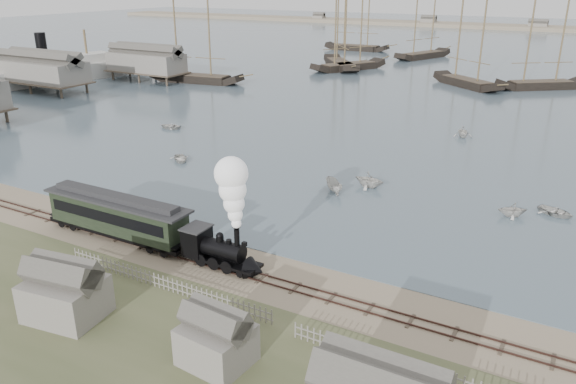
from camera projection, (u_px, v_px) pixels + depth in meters
The scene contains 27 objects.
ground at pixel (285, 271), 45.10m from camera, with size 600.00×600.00×0.00m, color tan.
harbor_water at pixel (540, 50), 183.76m from camera, with size 600.00×336.00×0.06m, color #4E5F70.
rail_track at pixel (272, 281), 43.45m from camera, with size 120.00×1.80×0.16m.
picket_fence_west at pixel (165, 290), 42.34m from camera, with size 19.00×0.10×1.20m, color gray, non-canonical shape.
picket_fence_east at pixel (406, 375), 33.29m from camera, with size 15.00×0.10×1.20m, color gray, non-canonical shape.
shed_left at pixel (69, 316), 39.04m from camera, with size 5.00×4.00×4.10m, color gray, non-canonical shape.
shed_mid at pixel (217, 362), 34.40m from camera, with size 4.00×3.50×3.60m, color gray, non-canonical shape.
western_wharf at pixel (50, 75), 110.86m from camera, with size 36.00×56.00×8.00m, color gray, non-canonical shape.
far_spit at pixel (561, 31), 249.03m from camera, with size 500.00×20.00×1.80m, color tan.
locomotive at pixel (229, 222), 43.75m from camera, with size 7.30×2.72×9.10m.
passenger_coach at pixel (117, 215), 49.94m from camera, with size 15.21×2.93×3.69m.
beached_dinghy at pixel (224, 250), 47.64m from camera, with size 3.98×2.84×0.82m, color silver.
steamship at pixel (43, 58), 123.66m from camera, with size 49.81×8.30×10.90m, color silver, non-canonical shape.
rowboat_0 at pixel (180, 158), 71.78m from camera, with size 3.41×2.44×0.71m, color silver.
rowboat_1 at pixel (369, 179), 62.68m from camera, with size 3.43×2.96×1.81m, color silver.
rowboat_2 at pixel (334, 186), 61.32m from camera, with size 3.45×1.30×1.33m, color silver.
rowboat_3 at pixel (556, 212), 55.45m from camera, with size 3.48×2.49×0.72m, color silver.
rowboat_4 at pixel (512, 209), 55.02m from camera, with size 2.79×2.41×1.47m, color silver.
rowboat_6 at pixel (170, 126), 87.44m from camera, with size 3.54×2.53×0.73m, color silver.
rowboat_7 at pixel (463, 132), 82.50m from camera, with size 3.17×2.74×1.67m, color silver.
schooner_0 at pixel (194, 36), 122.64m from camera, with size 21.89×5.05×20.00m, color black, non-canonical shape.
schooner_1 at pixel (350, 29), 139.71m from camera, with size 21.29×4.91×20.00m, color black, non-canonical shape.
schooner_2 at pixel (472, 39), 117.53m from camera, with size 18.90×4.36×20.00m, color black, non-canonical shape.
schooner_3 at pixel (548, 40), 115.04m from camera, with size 18.89×4.36×20.00m, color black, non-canonical shape.
schooner_6 at pixel (358, 18), 178.13m from camera, with size 20.82×4.80×20.00m, color black, non-canonical shape.
schooner_7 at pixel (425, 23), 160.30m from camera, with size 21.13×4.88×20.00m, color black, non-canonical shape.
schooner_10 at pixel (342, 28), 142.87m from camera, with size 22.17×5.12×20.00m, color black, non-canonical shape.
Camera 1 is at (19.62, -34.70, 22.03)m, focal length 35.00 mm.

